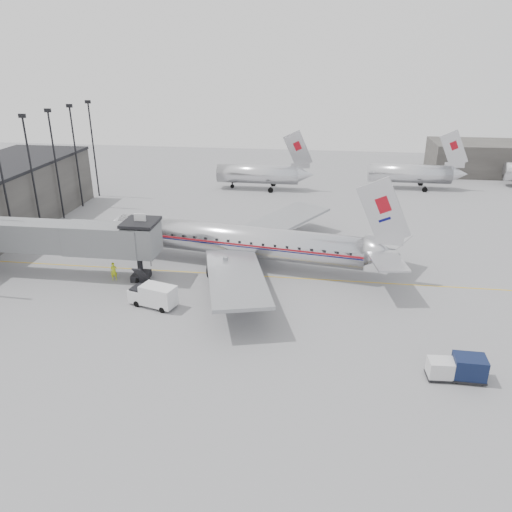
{
  "coord_description": "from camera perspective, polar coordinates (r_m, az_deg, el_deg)",
  "views": [
    {
      "loc": [
        9.17,
        -42.09,
        22.37
      ],
      "look_at": [
        2.9,
        3.86,
        3.2
      ],
      "focal_mm": 35.0,
      "sensor_mm": 36.0,
      "label": 1
    }
  ],
  "objects": [
    {
      "name": "apron_line",
      "position": [
        53.4,
        0.42,
        -2.31
      ],
      "size": [
        60.0,
        0.15,
        0.01
      ],
      "primitive_type": "cube",
      "rotation": [
        0.0,
        0.0,
        1.57
      ],
      "color": "gold",
      "rests_on": "ground"
    },
    {
      "name": "ramp_worker",
      "position": [
        54.21,
        -15.94,
        -1.71
      ],
      "size": [
        0.83,
        0.69,
        1.95
      ],
      "primitive_type": "imported",
      "rotation": [
        0.0,
        0.0,
        0.37
      ],
      "color": "#BCD018",
      "rests_on": "ground"
    },
    {
      "name": "distant_aircraft_mid",
      "position": [
        91.5,
        17.26,
        9.06
      ],
      "size": [
        16.39,
        3.2,
        10.26
      ],
      "color": "silver",
      "rests_on": "ground"
    },
    {
      "name": "service_van",
      "position": [
        47.87,
        -11.68,
        -4.39
      ],
      "size": [
        4.89,
        2.98,
        2.16
      ],
      "rotation": [
        0.0,
        0.0,
        -0.29
      ],
      "color": "silver",
      "rests_on": "ground"
    },
    {
      "name": "baggage_cart_white",
      "position": [
        39.76,
        20.36,
        -11.98
      ],
      "size": [
        2.03,
        1.6,
        1.53
      ],
      "rotation": [
        0.0,
        0.0,
        0.06
      ],
      "color": "silver",
      "rests_on": "ground"
    },
    {
      "name": "distant_aircraft_near",
      "position": [
        87.05,
        0.33,
        9.42
      ],
      "size": [
        16.39,
        3.2,
        10.26
      ],
      "color": "silver",
      "rests_on": "ground"
    },
    {
      "name": "ground",
      "position": [
        48.54,
        -4.03,
        -5.05
      ],
      "size": [
        160.0,
        160.0,
        0.0
      ],
      "primitive_type": "plane",
      "color": "slate",
      "rests_on": "ground"
    },
    {
      "name": "baggage_cart_navy",
      "position": [
        40.3,
        23.17,
        -11.63
      ],
      "size": [
        2.42,
        1.87,
        1.87
      ],
      "rotation": [
        0.0,
        0.0,
        -0.02
      ],
      "color": "#0D1635",
      "rests_on": "ground"
    },
    {
      "name": "hangar",
      "position": [
        109.92,
        27.08,
        9.89
      ],
      "size": [
        30.0,
        12.0,
        6.0
      ],
      "primitive_type": "cube",
      "color": "#393634",
      "rests_on": "ground"
    },
    {
      "name": "airliner",
      "position": [
        55.26,
        -1.56,
        1.72
      ],
      "size": [
        35.19,
        32.37,
        11.18
      ],
      "rotation": [
        0.0,
        0.0,
        -0.16
      ],
      "color": "silver",
      "rests_on": "ground"
    },
    {
      "name": "jet_bridge",
      "position": [
        55.61,
        -20.44,
        1.9
      ],
      "size": [
        21.0,
        6.2,
        7.1
      ],
      "color": "#5A5C5F",
      "rests_on": "ground"
    },
    {
      "name": "floodlight_masts",
      "position": [
        67.65,
        -25.57,
        8.33
      ],
      "size": [
        0.9,
        42.25,
        15.25
      ],
      "color": "black",
      "rests_on": "ground"
    }
  ]
}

